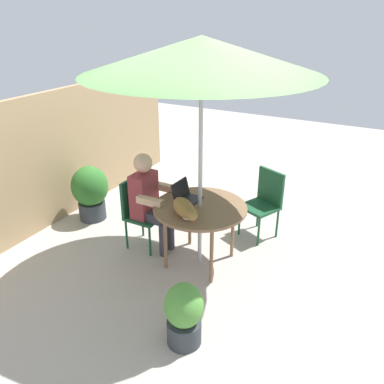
{
  "coord_description": "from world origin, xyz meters",
  "views": [
    {
      "loc": [
        -3.41,
        -1.73,
        2.69
      ],
      "look_at": [
        0.0,
        0.1,
        0.88
      ],
      "focal_mm": 36.74,
      "sensor_mm": 36.0,
      "label": 1
    }
  ],
  "objects_px": {
    "chair_empty": "(265,199)",
    "potted_plant_by_chair": "(184,314)",
    "cat": "(185,209)",
    "person_seated": "(149,198)",
    "chair_occupied": "(139,208)",
    "potted_plant_near_fence": "(90,191)",
    "patio_umbrella": "(202,55)",
    "patio_table": "(200,211)",
    "laptop": "(185,195)"
  },
  "relations": [
    {
      "from": "chair_empty",
      "to": "potted_plant_by_chair",
      "type": "bearing_deg",
      "value": -179.87
    },
    {
      "from": "potted_plant_by_chair",
      "to": "cat",
      "type": "bearing_deg",
      "value": 28.53
    },
    {
      "from": "person_seated",
      "to": "cat",
      "type": "height_order",
      "value": "person_seated"
    },
    {
      "from": "chair_occupied",
      "to": "potted_plant_near_fence",
      "type": "relative_size",
      "value": 1.13
    },
    {
      "from": "patio_umbrella",
      "to": "chair_empty",
      "type": "bearing_deg",
      "value": -24.31
    },
    {
      "from": "cat",
      "to": "patio_table",
      "type": "bearing_deg",
      "value": -7.83
    },
    {
      "from": "cat",
      "to": "chair_occupied",
      "type": "bearing_deg",
      "value": 70.89
    },
    {
      "from": "laptop",
      "to": "potted_plant_near_fence",
      "type": "relative_size",
      "value": 0.41
    },
    {
      "from": "chair_occupied",
      "to": "patio_umbrella",
      "type": "bearing_deg",
      "value": -90.0
    },
    {
      "from": "chair_occupied",
      "to": "laptop",
      "type": "relative_size",
      "value": 2.78
    },
    {
      "from": "patio_umbrella",
      "to": "person_seated",
      "type": "bearing_deg",
      "value": 90.0
    },
    {
      "from": "chair_occupied",
      "to": "cat",
      "type": "distance_m",
      "value": 0.89
    },
    {
      "from": "patio_umbrella",
      "to": "potted_plant_by_chair",
      "type": "height_order",
      "value": "patio_umbrella"
    },
    {
      "from": "patio_umbrella",
      "to": "chair_occupied",
      "type": "height_order",
      "value": "patio_umbrella"
    },
    {
      "from": "chair_occupied",
      "to": "cat",
      "type": "height_order",
      "value": "cat"
    },
    {
      "from": "chair_empty",
      "to": "cat",
      "type": "xyz_separation_m",
      "value": [
        -1.23,
        0.47,
        0.3
      ]
    },
    {
      "from": "person_seated",
      "to": "potted_plant_by_chair",
      "type": "bearing_deg",
      "value": -135.97
    },
    {
      "from": "patio_table",
      "to": "person_seated",
      "type": "height_order",
      "value": "person_seated"
    },
    {
      "from": "person_seated",
      "to": "potted_plant_near_fence",
      "type": "xyz_separation_m",
      "value": [
        0.23,
        1.14,
        -0.26
      ]
    },
    {
      "from": "cat",
      "to": "potted_plant_near_fence",
      "type": "relative_size",
      "value": 0.66
    },
    {
      "from": "chair_occupied",
      "to": "chair_empty",
      "type": "height_order",
      "value": "same"
    },
    {
      "from": "patio_table",
      "to": "chair_empty",
      "type": "height_order",
      "value": "chair_empty"
    },
    {
      "from": "patio_table",
      "to": "chair_occupied",
      "type": "relative_size",
      "value": 1.19
    },
    {
      "from": "person_seated",
      "to": "laptop",
      "type": "xyz_separation_m",
      "value": [
        0.06,
        -0.44,
        0.11
      ]
    },
    {
      "from": "patio_umbrella",
      "to": "chair_occupied",
      "type": "relative_size",
      "value": 2.84
    },
    {
      "from": "patio_umbrella",
      "to": "cat",
      "type": "height_order",
      "value": "patio_umbrella"
    },
    {
      "from": "chair_occupied",
      "to": "cat",
      "type": "bearing_deg",
      "value": -109.11
    },
    {
      "from": "chair_empty",
      "to": "laptop",
      "type": "distance_m",
      "value": 1.15
    },
    {
      "from": "patio_umbrella",
      "to": "chair_empty",
      "type": "relative_size",
      "value": 2.84
    },
    {
      "from": "patio_umbrella",
      "to": "person_seated",
      "type": "xyz_separation_m",
      "value": [
        0.0,
        0.67,
        -1.62
      ]
    },
    {
      "from": "patio_umbrella",
      "to": "laptop",
      "type": "bearing_deg",
      "value": 74.97
    },
    {
      "from": "chair_empty",
      "to": "potted_plant_near_fence",
      "type": "bearing_deg",
      "value": 107.95
    },
    {
      "from": "laptop",
      "to": "potted_plant_by_chair",
      "type": "distance_m",
      "value": 1.46
    },
    {
      "from": "person_seated",
      "to": "potted_plant_by_chair",
      "type": "relative_size",
      "value": 1.98
    },
    {
      "from": "chair_empty",
      "to": "laptop",
      "type": "bearing_deg",
      "value": 143.59
    },
    {
      "from": "laptop",
      "to": "patio_umbrella",
      "type": "bearing_deg",
      "value": -105.03
    },
    {
      "from": "patio_umbrella",
      "to": "potted_plant_near_fence",
      "type": "distance_m",
      "value": 2.62
    },
    {
      "from": "patio_table",
      "to": "laptop",
      "type": "xyz_separation_m",
      "value": [
        0.06,
        0.23,
        0.12
      ]
    },
    {
      "from": "patio_umbrella",
      "to": "chair_empty",
      "type": "height_order",
      "value": "patio_umbrella"
    },
    {
      "from": "chair_occupied",
      "to": "potted_plant_near_fence",
      "type": "distance_m",
      "value": 1.01
    },
    {
      "from": "patio_table",
      "to": "patio_umbrella",
      "type": "bearing_deg",
      "value": 0.0
    },
    {
      "from": "patio_umbrella",
      "to": "chair_occupied",
      "type": "bearing_deg",
      "value": 90.0
    },
    {
      "from": "patio_umbrella",
      "to": "laptop",
      "type": "relative_size",
      "value": 7.89
    },
    {
      "from": "patio_table",
      "to": "chair_occupied",
      "type": "bearing_deg",
      "value": 90.0
    },
    {
      "from": "patio_umbrella",
      "to": "cat",
      "type": "distance_m",
      "value": 1.51
    },
    {
      "from": "potted_plant_near_fence",
      "to": "potted_plant_by_chair",
      "type": "height_order",
      "value": "potted_plant_near_fence"
    },
    {
      "from": "patio_umbrella",
      "to": "chair_occupied",
      "type": "distance_m",
      "value": 1.97
    },
    {
      "from": "patio_umbrella",
      "to": "chair_empty",
      "type": "distance_m",
      "value": 2.08
    },
    {
      "from": "laptop",
      "to": "cat",
      "type": "relative_size",
      "value": 0.61
    },
    {
      "from": "laptop",
      "to": "chair_empty",
      "type": "bearing_deg",
      "value": -36.41
    }
  ]
}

